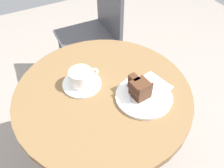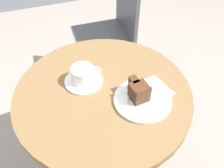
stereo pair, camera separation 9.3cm
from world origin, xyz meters
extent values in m
cube|color=gray|center=(0.00, 0.00, -0.01)|extent=(4.40, 4.40, 0.01)
cylinder|color=brown|center=(0.00, 0.00, 0.68)|extent=(0.72, 0.72, 0.03)
cylinder|color=silver|center=(0.00, 0.00, 0.34)|extent=(0.07, 0.07, 0.65)
cylinder|color=silver|center=(0.00, 0.00, 0.01)|extent=(0.32, 0.32, 0.02)
cylinder|color=white|center=(-0.06, 0.08, 0.70)|extent=(0.16, 0.16, 0.01)
cylinder|color=white|center=(-0.06, 0.08, 0.74)|extent=(0.09, 0.09, 0.06)
cylinder|color=beige|center=(-0.06, 0.08, 0.77)|extent=(0.08, 0.08, 0.00)
torus|color=white|center=(-0.01, 0.08, 0.74)|extent=(0.05, 0.01, 0.05)
cube|color=silver|center=(-0.05, 0.12, 0.71)|extent=(0.09, 0.02, 0.00)
ellipsoid|color=silver|center=(0.00, 0.12, 0.71)|extent=(0.02, 0.02, 0.00)
cylinder|color=white|center=(0.13, -0.10, 0.70)|extent=(0.22, 0.22, 0.01)
cube|color=#422619|center=(0.12, -0.09, 0.72)|extent=(0.07, 0.07, 0.03)
cube|color=#422619|center=(0.11, -0.05, 0.72)|extent=(0.03, 0.05, 0.03)
cube|color=#4C2B19|center=(0.12, -0.09, 0.74)|extent=(0.07, 0.07, 0.01)
cube|color=#4C2B19|center=(0.11, -0.05, 0.74)|extent=(0.03, 0.05, 0.01)
cube|color=#422619|center=(0.12, -0.09, 0.76)|extent=(0.07, 0.07, 0.03)
cube|color=#422619|center=(0.11, -0.05, 0.76)|extent=(0.03, 0.05, 0.03)
cube|color=#4C2B19|center=(0.12, -0.09, 0.77)|extent=(0.07, 0.07, 0.01)
cube|color=#4C2B19|center=(0.11, -0.05, 0.77)|extent=(0.03, 0.05, 0.01)
cube|color=#4C2B19|center=(0.12, -0.12, 0.75)|extent=(0.06, 0.01, 0.08)
cube|color=silver|center=(0.08, -0.08, 0.71)|extent=(0.06, 0.10, 0.00)
cube|color=silver|center=(0.11, -0.01, 0.71)|extent=(0.04, 0.04, 0.00)
cube|color=silver|center=(0.19, -0.06, 0.70)|extent=(0.15, 0.15, 0.00)
cube|color=silver|center=(0.19, -0.08, 0.70)|extent=(0.15, 0.15, 0.00)
cylinder|color=#4C4C51|center=(0.06, 0.89, 0.22)|extent=(0.02, 0.02, 0.43)
cylinder|color=#4C4C51|center=(0.05, 0.56, 0.22)|extent=(0.02, 0.02, 0.43)
cylinder|color=#4C4C51|center=(0.39, 0.88, 0.22)|extent=(0.02, 0.02, 0.43)
cylinder|color=#4C4C51|center=(0.38, 0.56, 0.22)|extent=(0.02, 0.02, 0.43)
cube|color=#4C4C51|center=(0.22, 0.72, 0.44)|extent=(0.39, 0.39, 0.02)
cube|color=#4C4C51|center=(0.39, 0.72, 0.67)|extent=(0.03, 0.36, 0.44)
camera|label=1|loc=(-0.26, -0.59, 1.40)|focal=38.00mm
camera|label=2|loc=(-0.18, -0.63, 1.40)|focal=38.00mm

